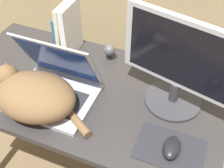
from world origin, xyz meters
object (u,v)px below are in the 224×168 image
laptop (55,86)px  cat (34,95)px  webcam (110,50)px  computer_mouse (172,148)px  external_monitor (181,64)px  book_row (67,30)px

laptop → cat: laptop is taller
webcam → cat: bearing=-111.0°
laptop → computer_mouse: laptop is taller
external_monitor → computer_mouse: external_monitor is taller
laptop → webcam: laptop is taller
webcam → book_row: bearing=-174.7°
external_monitor → book_row: 0.56m
cat → external_monitor: external_monitor is taller
external_monitor → book_row: size_ratio=1.74×
book_row → webcam: 0.21m
book_row → external_monitor: bearing=-14.2°
laptop → external_monitor: bearing=17.7°
external_monitor → cat: bearing=-154.4°
cat → webcam: 0.41m
book_row → computer_mouse: bearing=-31.9°
cat → computer_mouse: bearing=0.4°
laptop → cat: (-0.04, -0.09, 0.02)m
book_row → laptop: bearing=-72.4°
computer_mouse → book_row: bearing=148.1°
computer_mouse → cat: bearing=-179.6°
laptop → external_monitor: (0.45, 0.14, 0.14)m
cat → webcam: size_ratio=5.61×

